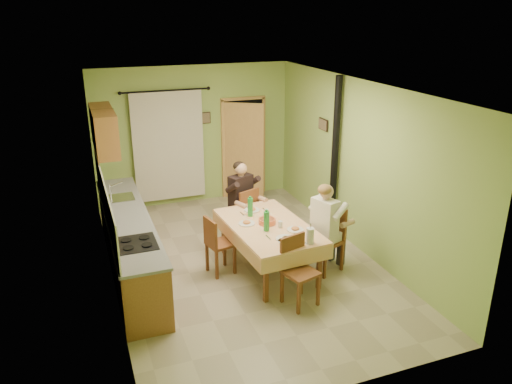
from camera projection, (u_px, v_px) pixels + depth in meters
name	position (u px, v px, depth m)	size (l,w,h in m)	color
floor	(244.00, 263.00, 7.98)	(4.00, 6.00, 0.01)	tan
room_shell	(243.00, 154.00, 7.34)	(4.04, 6.04, 2.82)	#A1C364
kitchen_run	(129.00, 242.00, 7.59)	(0.64, 3.64, 1.56)	brown
upper_cabinets	(104.00, 130.00, 8.19)	(0.35, 1.40, 0.70)	brown
curtain	(169.00, 146.00, 9.90)	(1.70, 0.07, 2.22)	black
doorway	(244.00, 149.00, 10.47)	(0.96, 0.47, 2.15)	black
dining_table	(268.00, 247.00, 7.66)	(1.25, 1.95, 0.76)	#EDB37B
tableware	(272.00, 224.00, 7.41)	(0.84, 1.57, 0.33)	white
chair_far	(243.00, 224.00, 8.69)	(0.54, 0.54, 0.97)	brown
chair_near	(299.00, 285.00, 6.81)	(0.51, 0.51, 0.97)	brown
chair_right	(325.00, 252.00, 7.71)	(0.58, 0.58, 1.02)	brown
chair_left	(220.00, 255.00, 7.61)	(0.44, 0.44, 0.92)	brown
man_far	(242.00, 193.00, 8.49)	(0.65, 0.59, 1.39)	black
man_right	(326.00, 217.00, 7.49)	(0.58, 0.65, 1.39)	white
stove_flue	(334.00, 178.00, 8.77)	(0.24, 0.24, 2.80)	black
picture_back	(206.00, 118.00, 10.05)	(0.19, 0.03, 0.23)	black
picture_right	(323.00, 124.00, 9.04)	(0.03, 0.31, 0.21)	brown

